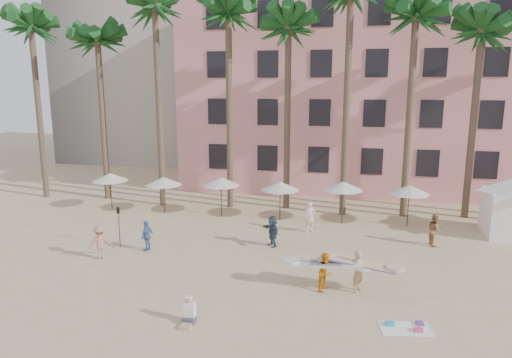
{
  "coord_description": "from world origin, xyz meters",
  "views": [
    {
      "loc": [
        3.21,
        -16.01,
        8.61
      ],
      "look_at": [
        -1.28,
        6.0,
        4.0
      ],
      "focal_mm": 32.0,
      "sensor_mm": 36.0,
      "label": 1
    }
  ],
  "objects": [
    {
      "name": "ground",
      "position": [
        0.0,
        0.0,
        0.0
      ],
      "size": [
        120.0,
        120.0,
        0.0
      ],
      "primitive_type": "plane",
      "color": "#D1B789",
      "rests_on": "ground"
    },
    {
      "name": "pink_hotel",
      "position": [
        7.0,
        26.0,
        8.0
      ],
      "size": [
        35.0,
        14.0,
        16.0
      ],
      "primitive_type": "cube",
      "color": "pink",
      "rests_on": "ground"
    },
    {
      "name": "palm_row",
      "position": [
        0.51,
        15.0,
        12.97
      ],
      "size": [
        44.4,
        5.4,
        16.3
      ],
      "color": "brown",
      "rests_on": "ground"
    },
    {
      "name": "umbrella_row",
      "position": [
        -3.0,
        12.5,
        2.33
      ],
      "size": [
        22.5,
        2.7,
        2.73
      ],
      "color": "#332B23",
      "rests_on": "ground"
    },
    {
      "name": "beach_towel",
      "position": [
        5.54,
        -0.16,
        0.03
      ],
      "size": [
        1.93,
        1.26,
        0.14
      ],
      "color": "white",
      "rests_on": "ground"
    },
    {
      "name": "carrier_yellow",
      "position": [
        3.86,
        2.59,
        1.02
      ],
      "size": [
        3.03,
        1.18,
        1.83
      ],
      "color": "tan",
      "rests_on": "ground"
    },
    {
      "name": "carrier_white",
      "position": [
        2.49,
        2.45,
        0.91
      ],
      "size": [
        3.07,
        0.98,
        1.68
      ],
      "color": "orange",
      "rests_on": "ground"
    },
    {
      "name": "beachgoers",
      "position": [
        -1.63,
        6.95,
        0.87
      ],
      "size": [
        17.92,
        7.29,
        1.86
      ],
      "color": "tan",
      "rests_on": "ground"
    },
    {
      "name": "paddle",
      "position": [
        -8.75,
        5.62,
        1.41
      ],
      "size": [
        0.18,
        0.04,
        2.23
      ],
      "color": "black",
      "rests_on": "ground"
    },
    {
      "name": "seated_man",
      "position": [
        -2.3,
        -1.39,
        0.36
      ],
      "size": [
        0.45,
        0.79,
        1.03
      ],
      "color": "#3F3F4C",
      "rests_on": "ground"
    }
  ]
}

